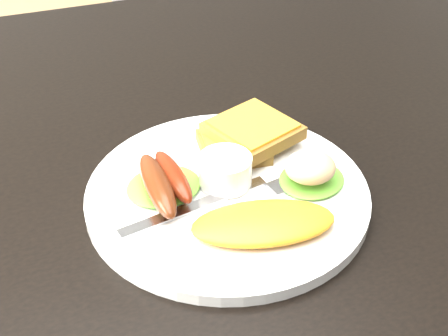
% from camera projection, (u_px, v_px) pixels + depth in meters
% --- Properties ---
extents(dining_table, '(1.20, 0.80, 0.04)m').
position_uv_depth(dining_table, '(138.00, 144.00, 0.75)').
color(dining_table, black).
rests_on(dining_table, ground).
extents(dining_chair, '(0.41, 0.41, 0.05)m').
position_uv_depth(dining_chair, '(42.00, 12.00, 1.77)').
color(dining_chair, tan).
rests_on(dining_chair, ground).
extents(plate, '(0.29, 0.29, 0.01)m').
position_uv_depth(plate, '(227.00, 194.00, 0.63)').
color(plate, white).
rests_on(plate, dining_table).
extents(lettuce_left, '(0.09, 0.08, 0.01)m').
position_uv_depth(lettuce_left, '(164.00, 186.00, 0.62)').
color(lettuce_left, '#51941F').
rests_on(lettuce_left, plate).
extents(lettuce_right, '(0.09, 0.09, 0.01)m').
position_uv_depth(lettuce_right, '(312.00, 179.00, 0.63)').
color(lettuce_right, green).
rests_on(lettuce_right, plate).
extents(omelette, '(0.14, 0.09, 0.02)m').
position_uv_depth(omelette, '(263.00, 223.00, 0.57)').
color(omelette, yellow).
rests_on(omelette, plate).
extents(sausage_a, '(0.03, 0.10, 0.03)m').
position_uv_depth(sausage_a, '(157.00, 185.00, 0.60)').
color(sausage_a, '#592513').
rests_on(sausage_a, lettuce_left).
extents(sausage_b, '(0.03, 0.09, 0.02)m').
position_uv_depth(sausage_b, '(173.00, 176.00, 0.61)').
color(sausage_b, maroon).
rests_on(sausage_b, lettuce_left).
extents(ramekin, '(0.07, 0.07, 0.03)m').
position_uv_depth(ramekin, '(225.00, 170.00, 0.62)').
color(ramekin, white).
rests_on(ramekin, plate).
extents(toast_a, '(0.08, 0.08, 0.01)m').
position_uv_depth(toast_a, '(233.00, 147.00, 0.68)').
color(toast_a, brown).
rests_on(toast_a, plate).
extents(toast_b, '(0.11, 0.11, 0.01)m').
position_uv_depth(toast_b, '(253.00, 131.00, 0.68)').
color(toast_b, '#99652D').
rests_on(toast_b, toast_a).
extents(potato_salad, '(0.06, 0.05, 0.03)m').
position_uv_depth(potato_salad, '(310.00, 167.00, 0.62)').
color(potato_salad, beige).
rests_on(potato_salad, lettuce_right).
extents(fork, '(0.16, 0.04, 0.00)m').
position_uv_depth(fork, '(195.00, 207.00, 0.60)').
color(fork, '#ADAFB7').
rests_on(fork, plate).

